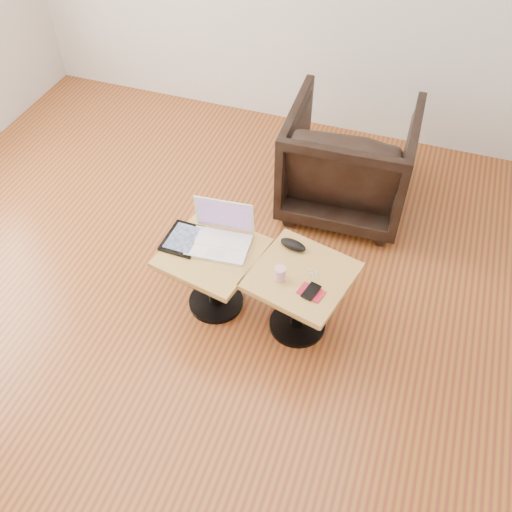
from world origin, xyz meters
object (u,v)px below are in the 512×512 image
(side_table_left, at_px, (213,265))
(striped_cup, at_px, (280,274))
(laptop, at_px, (221,235))
(armchair, at_px, (349,160))
(side_table_right, at_px, (301,288))

(side_table_left, relative_size, striped_cup, 7.43)
(laptop, distance_m, armchair, 1.20)
(armchair, bearing_deg, side_table_left, 63.66)
(laptop, relative_size, armchair, 0.42)
(armchair, bearing_deg, side_table_right, 87.68)
(side_table_right, xyz_separation_m, laptop, (-0.50, 0.08, 0.16))
(side_table_left, relative_size, laptop, 1.65)
(side_table_left, distance_m, laptop, 0.19)
(laptop, bearing_deg, striped_cup, -26.61)
(side_table_right, bearing_deg, striped_cup, -131.66)
(side_table_right, xyz_separation_m, striped_cup, (-0.10, -0.07, 0.16))
(side_table_left, xyz_separation_m, laptop, (0.02, 0.09, 0.16))
(side_table_right, distance_m, armchair, 1.17)
(side_table_right, bearing_deg, armchair, 103.43)
(side_table_right, bearing_deg, laptop, -176.06)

